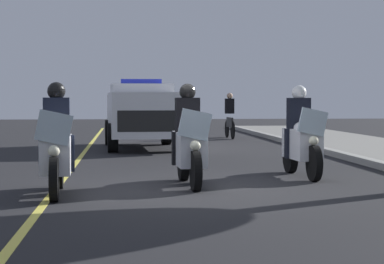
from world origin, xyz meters
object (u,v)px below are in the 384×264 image
at_px(police_motorcycle_lead_right, 189,144).
at_px(cyclist_background, 230,116).
at_px(police_motorcycle_trailing, 302,140).
at_px(police_suv, 141,112).
at_px(police_motorcycle_lead_left, 56,149).

height_order(police_motorcycle_lead_right, cyclist_background, police_motorcycle_lead_right).
bearing_deg(police_motorcycle_trailing, police_motorcycle_lead_right, -62.80).
distance_m(police_suv, cyclist_background, 6.00).
relative_size(police_motorcycle_lead_left, cyclist_background, 1.22).
xyz_separation_m(police_motorcycle_lead_right, police_suv, (-9.17, -0.59, 0.37)).
bearing_deg(police_suv, police_motorcycle_lead_right, 3.68).
bearing_deg(police_motorcycle_lead_left, police_motorcycle_lead_right, 114.16).
xyz_separation_m(police_suv, cyclist_background, (-4.95, 3.38, -0.22)).
bearing_deg(cyclist_background, police_motorcycle_lead_left, -18.02).
bearing_deg(cyclist_background, police_suv, -34.34).
distance_m(police_motorcycle_trailing, police_suv, 8.52).
relative_size(police_motorcycle_lead_left, police_motorcycle_lead_right, 1.00).
bearing_deg(police_motorcycle_trailing, police_motorcycle_lead_left, -64.26).
relative_size(police_suv, cyclist_background, 2.84).
relative_size(police_motorcycle_lead_right, cyclist_background, 1.22).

